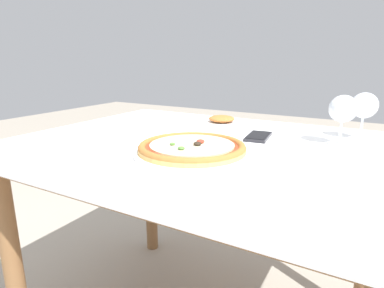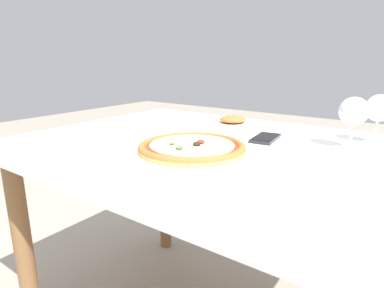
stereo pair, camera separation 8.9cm
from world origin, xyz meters
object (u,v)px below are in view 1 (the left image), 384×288
(pizza_plate, at_px, (192,148))
(side_plate, at_px, (222,121))
(dining_table, at_px, (204,171))
(cell_phone, at_px, (258,136))
(wine_glass_far_right, at_px, (343,110))
(wine_glass_far_left, at_px, (364,106))
(fork, at_px, (99,130))

(pizza_plate, distance_m, side_plate, 0.45)
(dining_table, distance_m, cell_phone, 0.22)
(wine_glass_far_right, bearing_deg, wine_glass_far_left, 64.91)
(dining_table, height_order, cell_phone, cell_phone)
(dining_table, height_order, side_plate, side_plate)
(fork, bearing_deg, side_plate, 43.34)
(fork, relative_size, cell_phone, 1.12)
(fork, height_order, cell_phone, cell_phone)
(dining_table, distance_m, fork, 0.45)
(pizza_plate, relative_size, fork, 1.92)
(wine_glass_far_left, distance_m, side_plate, 0.52)
(side_plate, bearing_deg, wine_glass_far_left, 0.25)
(wine_glass_far_left, relative_size, side_plate, 0.86)
(cell_phone, bearing_deg, wine_glass_far_left, 27.41)
(pizza_plate, bearing_deg, dining_table, 101.65)
(dining_table, xyz_separation_m, cell_phone, (0.13, 0.16, 0.10))
(wine_glass_far_right, relative_size, cell_phone, 1.02)
(pizza_plate, xyz_separation_m, wine_glass_far_right, (0.35, 0.32, 0.09))
(pizza_plate, xyz_separation_m, fork, (-0.46, 0.10, -0.01))
(dining_table, bearing_deg, pizza_plate, -78.35)
(wine_glass_far_left, relative_size, cell_phone, 1.03)
(wine_glass_far_right, bearing_deg, side_plate, 166.19)
(cell_phone, relative_size, side_plate, 0.84)
(dining_table, distance_m, side_plate, 0.34)
(wine_glass_far_right, distance_m, cell_phone, 0.27)
(fork, height_order, side_plate, side_plate)
(pizza_plate, bearing_deg, wine_glass_far_left, 47.44)
(dining_table, bearing_deg, wine_glass_far_right, 28.23)
(dining_table, height_order, wine_glass_far_right, wine_glass_far_right)
(dining_table, xyz_separation_m, fork, (-0.44, -0.02, 0.09))
(fork, relative_size, wine_glass_far_left, 1.10)
(dining_table, xyz_separation_m, wine_glass_far_right, (0.37, 0.20, 0.20))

